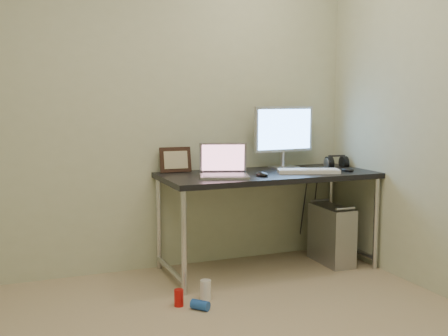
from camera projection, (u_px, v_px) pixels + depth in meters
wall_back at (134, 107)px, 4.17m from camera, size 3.50×0.02×2.50m
desk at (268, 183)px, 4.26m from camera, size 1.63×0.71×0.75m
tower_computer at (331, 235)px, 4.47m from camera, size 0.20×0.44×0.49m
cable_a at (304, 206)px, 4.76m from camera, size 0.01×0.16×0.69m
cable_b at (314, 208)px, 4.78m from camera, size 0.02×0.11×0.71m
can_red at (179, 298)px, 3.56m from camera, size 0.08×0.08×0.11m
can_white at (206, 290)px, 3.67m from camera, size 0.09×0.09×0.13m
can_blue at (200, 305)px, 3.49m from camera, size 0.12×0.13×0.06m
laptop at (224, 169)px, 4.04m from camera, size 0.42×0.38×0.24m
monitor at (284, 132)px, 4.51m from camera, size 0.53×0.17×0.50m
keyboard at (308, 171)px, 4.24m from camera, size 0.48×0.30×0.03m
mouse_right at (347, 169)px, 4.33m from camera, size 0.10×0.13×0.04m
mouse_left at (262, 173)px, 4.06m from camera, size 0.08×0.12×0.04m
headphones at (337, 163)px, 4.62m from camera, size 0.19×0.12×0.12m
picture_frame at (175, 160)px, 4.27m from camera, size 0.24×0.08×0.19m
webcam at (207, 159)px, 4.34m from camera, size 0.05×0.04×0.13m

